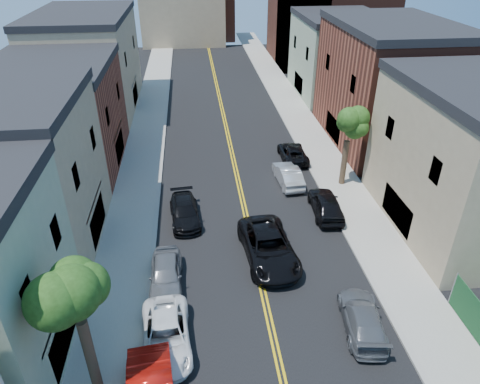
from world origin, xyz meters
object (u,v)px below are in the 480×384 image
object	(u,v)px
black_car_left	(185,212)
white_pickup	(166,335)
black_car_right	(326,204)
dark_car_right_far	(293,153)
grey_car_left	(166,274)
silver_car_right	(288,175)
grey_car_right	(362,318)
black_suv_lane	(269,247)

from	to	relation	value
black_car_left	white_pickup	bearing A→B (deg)	-99.76
black_car_right	dark_car_right_far	world-z (taller)	black_car_right
grey_car_left	silver_car_right	distance (m)	13.81
grey_car_right	black_car_right	xyz separation A→B (m)	(1.09, 10.12, 0.13)
black_car_left	grey_car_right	xyz separation A→B (m)	(8.58, -10.44, -0.01)
black_car_right	black_suv_lane	size ratio (longest dim) A/B	0.76
white_pickup	silver_car_right	size ratio (longest dim) A/B	1.10
grey_car_right	white_pickup	bearing A→B (deg)	7.75
dark_car_right_far	grey_car_right	bearing A→B (deg)	88.59
grey_car_right	black_suv_lane	bearing A→B (deg)	-49.98
dark_car_right_far	white_pickup	bearing A→B (deg)	62.14
black_car_left	black_car_right	world-z (taller)	black_car_right
dark_car_right_far	black_suv_lane	bearing A→B (deg)	72.11
grey_car_left	dark_car_right_far	bearing A→B (deg)	54.13
grey_car_left	black_suv_lane	size ratio (longest dim) A/B	0.71
grey_car_left	silver_car_right	bearing A→B (deg)	48.74
black_car_right	black_suv_lane	distance (m)	6.42
grey_car_left	black_suv_lane	bearing A→B (deg)	14.48
silver_car_right	white_pickup	bearing A→B (deg)	55.07
white_pickup	black_car_left	distance (m)	10.48
white_pickup	grey_car_right	distance (m)	9.47
black_car_right	black_suv_lane	world-z (taller)	black_suv_lane
grey_car_right	black_suv_lane	size ratio (longest dim) A/B	0.74
white_pickup	black_suv_lane	world-z (taller)	black_suv_lane
white_pickup	black_car_left	xyz separation A→B (m)	(0.89, 10.44, -0.00)
grey_car_left	dark_car_right_far	world-z (taller)	grey_car_left
white_pickup	grey_car_left	distance (m)	4.19
black_car_right	dark_car_right_far	xyz separation A→B (m)	(-0.44, 8.57, -0.15)
grey_car_right	silver_car_right	bearing A→B (deg)	-79.86
grey_car_left	dark_car_right_far	size ratio (longest dim) A/B	0.95
black_car_right	dark_car_right_far	bearing A→B (deg)	-83.92
grey_car_right	silver_car_right	distance (m)	14.67
white_pickup	black_car_left	world-z (taller)	white_pickup
grey_car_left	silver_car_right	size ratio (longest dim) A/B	0.99
white_pickup	grey_car_right	size ratio (longest dim) A/B	1.07
grey_car_left	silver_car_right	world-z (taller)	grey_car_left
grey_car_right	black_car_right	world-z (taller)	black_car_right
grey_car_left	grey_car_right	size ratio (longest dim) A/B	0.96
grey_car_left	black_car_left	bearing A→B (deg)	80.04
grey_car_left	dark_car_right_far	xyz separation A→B (m)	(10.27, 14.49, -0.10)
grey_car_right	black_car_right	bearing A→B (deg)	-88.39
black_car_right	black_suv_lane	xyz separation A→B (m)	(-4.75, -4.32, 0.06)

